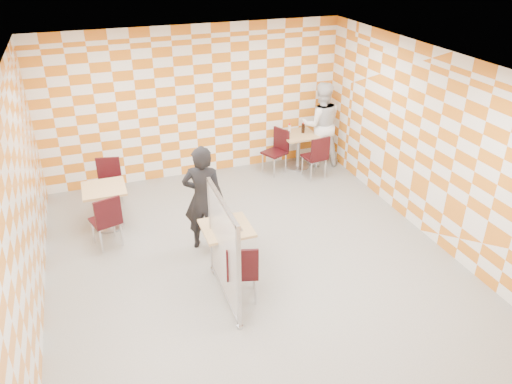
% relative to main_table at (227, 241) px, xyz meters
% --- Properties ---
extents(room_shell, '(7.00, 7.00, 7.00)m').
position_rel_main_table_xyz_m(room_shell, '(0.41, 0.50, 0.99)').
color(room_shell, gray).
rests_on(room_shell, ground).
extents(main_table, '(0.70, 0.70, 0.75)m').
position_rel_main_table_xyz_m(main_table, '(0.00, 0.00, 0.00)').
color(main_table, tan).
rests_on(main_table, ground).
extents(second_table, '(0.70, 0.70, 0.75)m').
position_rel_main_table_xyz_m(second_table, '(2.46, 3.01, 0.00)').
color(second_table, tan).
rests_on(second_table, ground).
extents(empty_table, '(0.70, 0.70, 0.75)m').
position_rel_main_table_xyz_m(empty_table, '(-1.57, 1.86, 0.00)').
color(empty_table, tan).
rests_on(empty_table, ground).
extents(chair_main_front, '(0.52, 0.53, 0.92)m').
position_rel_main_table_xyz_m(chair_main_front, '(-0.02, -0.77, 0.04)').
color(chair_main_front, black).
rests_on(chair_main_front, ground).
extents(chair_second_front, '(0.47, 0.48, 0.92)m').
position_rel_main_table_xyz_m(chair_second_front, '(2.58, 2.35, 0.04)').
color(chair_second_front, black).
rests_on(chair_second_front, ground).
extents(chair_second_side, '(0.56, 0.56, 0.92)m').
position_rel_main_table_xyz_m(chair_second_side, '(1.97, 2.95, 0.04)').
color(chair_second_side, black).
rests_on(chair_second_side, ground).
extents(chair_empty_near, '(0.53, 0.53, 0.92)m').
position_rel_main_table_xyz_m(chair_empty_near, '(-1.60, 1.20, 0.04)').
color(chair_empty_near, black).
rests_on(chair_empty_near, ground).
extents(chair_empty_far, '(0.50, 0.51, 0.92)m').
position_rel_main_table_xyz_m(chair_empty_far, '(-1.45, 2.58, 0.04)').
color(chair_empty_far, black).
rests_on(chair_empty_far, ground).
extents(partition, '(0.08, 1.38, 1.55)m').
position_rel_main_table_xyz_m(partition, '(-0.21, -0.60, 0.28)').
color(partition, white).
rests_on(partition, ground).
extents(man_dark, '(0.75, 0.63, 1.74)m').
position_rel_main_table_xyz_m(man_dark, '(-0.15, 0.72, 0.36)').
color(man_dark, black).
rests_on(man_dark, ground).
extents(man_white, '(1.00, 0.86, 1.80)m').
position_rel_main_table_xyz_m(man_white, '(2.96, 3.01, 0.39)').
color(man_white, white).
rests_on(man_white, ground).
extents(pizza_on_foil, '(0.40, 0.40, 0.04)m').
position_rel_main_table_xyz_m(pizza_on_foil, '(-0.00, -0.02, 0.26)').
color(pizza_on_foil, silver).
rests_on(pizza_on_foil, main_table).
extents(sport_bottle, '(0.06, 0.06, 0.20)m').
position_rel_main_table_xyz_m(sport_bottle, '(2.32, 3.17, 0.33)').
color(sport_bottle, white).
rests_on(sport_bottle, second_table).
extents(soda_bottle, '(0.07, 0.07, 0.23)m').
position_rel_main_table_xyz_m(soda_bottle, '(2.58, 3.05, 0.34)').
color(soda_bottle, black).
rests_on(soda_bottle, second_table).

